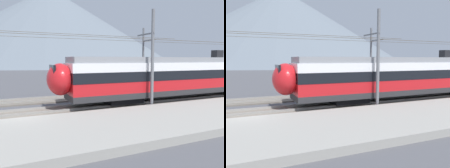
{
  "view_description": "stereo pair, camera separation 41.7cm",
  "coord_description": "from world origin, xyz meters",
  "views": [
    {
      "loc": [
        -0.51,
        -14.37,
        3.66
      ],
      "look_at": [
        7.07,
        2.27,
        1.66
      ],
      "focal_mm": 35.96,
      "sensor_mm": 36.0,
      "label": 1
    },
    {
      "loc": [
        -0.13,
        -14.54,
        3.66
      ],
      "look_at": [
        7.07,
        2.27,
        1.66
      ],
      "focal_mm": 35.96,
      "sensor_mm": 36.0,
      "label": 2
    }
  ],
  "objects": [
    {
      "name": "ground_plane",
      "position": [
        0.0,
        0.0,
        0.0
      ],
      "size": [
        400.0,
        400.0,
        0.0
      ],
      "primitive_type": "plane",
      "color": "#4C4C51"
    },
    {
      "name": "track_near",
      "position": [
        0.0,
        1.36,
        0.07
      ],
      "size": [
        120.0,
        3.0,
        0.28
      ],
      "color": "#6B6359",
      "rests_on": "ground"
    },
    {
      "name": "train_near_platform",
      "position": [
        13.94,
        1.36,
        2.22
      ],
      "size": [
        24.1,
        2.91,
        4.27
      ],
      "color": "#2D2D30",
      "rests_on": "track_near"
    },
    {
      "name": "mountain_central_peak",
      "position": [
        26.62,
        148.68,
        26.22
      ],
      "size": [
        170.65,
        170.65,
        52.44
      ],
      "primitive_type": "cone",
      "color": "slate",
      "rests_on": "ground"
    },
    {
      "name": "catenary_mast_far_side",
      "position": [
        13.86,
        8.1,
        3.87
      ],
      "size": [
        45.41,
        2.58,
        7.29
      ],
      "color": "slate",
      "rests_on": "ground"
    },
    {
      "name": "mountain_right_ridge",
      "position": [
        67.99,
        213.36,
        26.1
      ],
      "size": [
        171.72,
        171.72,
        52.2
      ],
      "primitive_type": "cone",
      "color": "slate",
      "rests_on": "ground"
    },
    {
      "name": "platform_slab",
      "position": [
        0.0,
        -4.03,
        0.2
      ],
      "size": [
        120.0,
        6.19,
        0.4
      ],
      "primitive_type": "cube",
      "color": "gray",
      "rests_on": "ground"
    },
    {
      "name": "catenary_mast_mid",
      "position": [
        9.04,
        -0.42,
        3.82
      ],
      "size": [
        45.41,
        2.24,
        7.26
      ],
      "color": "slate",
      "rests_on": "ground"
    },
    {
      "name": "track_far",
      "position": [
        0.0,
        6.01,
        0.07
      ],
      "size": [
        120.0,
        3.0,
        0.28
      ],
      "color": "#6B6359",
      "rests_on": "ground"
    }
  ]
}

